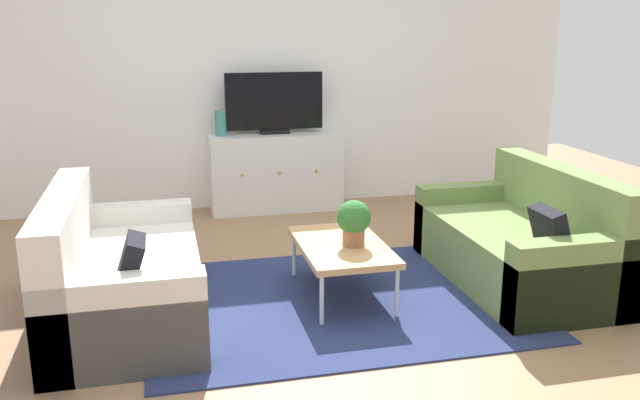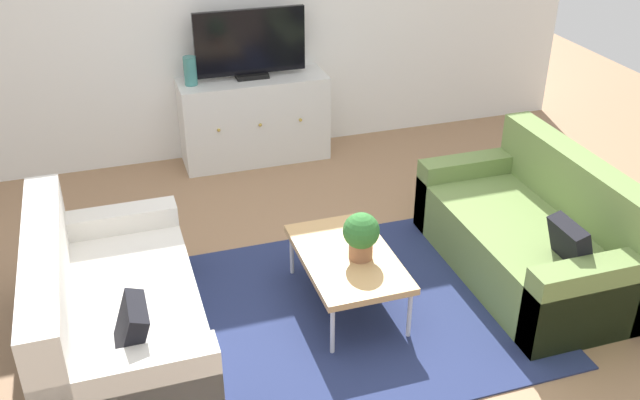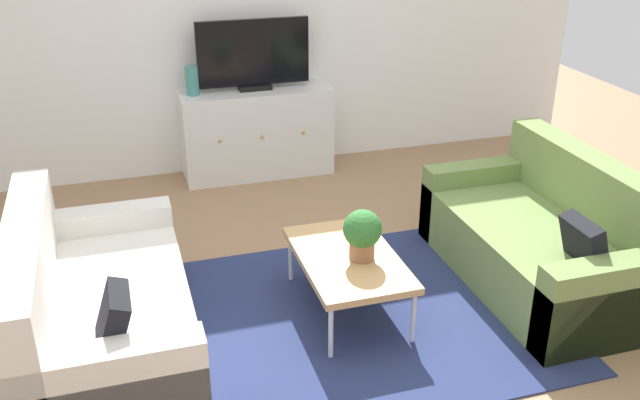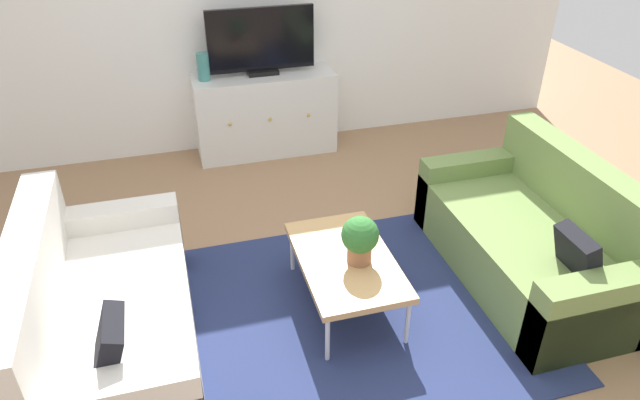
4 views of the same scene
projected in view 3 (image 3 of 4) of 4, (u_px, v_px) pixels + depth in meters
ground_plane at (334, 306)px, 4.43m from camera, size 10.00×10.00×0.00m
wall_back at (244, 16)px, 6.08m from camera, size 6.40×0.12×2.70m
area_rug at (342, 318)px, 4.30m from camera, size 2.50×1.90×0.01m
couch_left_side at (89, 316)px, 3.84m from camera, size 0.90×1.66×0.84m
couch_right_side at (549, 243)px, 4.60m from camera, size 0.90×1.66×0.84m
coffee_table at (348, 260)px, 4.25m from camera, size 0.57×0.95×0.38m
potted_plant at (362, 233)px, 4.14m from camera, size 0.23×0.23×0.31m
tv_console at (257, 132)px, 6.24m from camera, size 1.30×0.47×0.77m
flat_screen_tv at (253, 55)px, 5.97m from camera, size 0.96×0.16×0.60m
glass_vase at (192, 81)px, 5.89m from camera, size 0.11×0.11×0.24m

